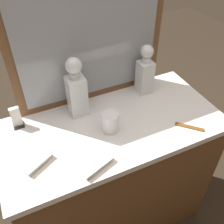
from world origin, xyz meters
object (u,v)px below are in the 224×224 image
crystal_decanter_left (145,74)px  crystal_tumbler_left (110,123)px  silver_brush_center (37,162)px  tortoiseshell_comb (190,127)px  crystal_decanter_far_right (77,92)px  silver_brush_right (97,165)px  napkin_holder (17,119)px

crystal_decanter_left → crystal_tumbler_left: crystal_decanter_left is taller
silver_brush_center → crystal_decanter_left: bearing=21.3°
silver_brush_center → tortoiseshell_comb: bearing=-7.5°
crystal_decanter_left → tortoiseshell_comb: size_ratio=2.49×
crystal_tumbler_left → silver_brush_center: 0.36m
crystal_tumbler_left → crystal_decanter_left: bearing=33.8°
crystal_decanter_far_right → silver_brush_center: bearing=-138.0°
crystal_decanter_far_right → crystal_decanter_left: crystal_decanter_far_right is taller
crystal_decanter_far_right → silver_brush_right: 0.38m
crystal_decanter_left → silver_brush_right: bearing=-139.5°
crystal_decanter_far_right → silver_brush_center: crystal_decanter_far_right is taller
crystal_decanter_left → silver_brush_right: (-0.44, -0.37, -0.10)m
crystal_decanter_far_right → napkin_holder: (-0.29, 0.03, -0.08)m
silver_brush_center → tortoiseshell_comb: (0.71, -0.09, -0.01)m
silver_brush_center → silver_brush_right: (0.22, -0.12, -0.00)m
crystal_decanter_far_right → crystal_decanter_left: bearing=2.4°
tortoiseshell_comb → silver_brush_right: bearing=-176.9°
silver_brush_right → napkin_holder: (-0.24, 0.39, 0.03)m
crystal_decanter_left → napkin_holder: size_ratio=2.52×
crystal_decanter_far_right → silver_brush_center: 0.37m
silver_brush_center → napkin_holder: 0.27m
crystal_decanter_left → silver_brush_right: size_ratio=1.74×
silver_brush_right → napkin_holder: size_ratio=1.45×
silver_brush_right → tortoiseshell_comb: size_ratio=1.43×
tortoiseshell_comb → napkin_holder: size_ratio=1.01×
silver_brush_center → silver_brush_right: same height
crystal_decanter_far_right → silver_brush_right: crystal_decanter_far_right is taller
crystal_decanter_far_right → napkin_holder: bearing=174.6°
tortoiseshell_comb → crystal_tumbler_left: bearing=156.7°
crystal_tumbler_left → tortoiseshell_comb: 0.38m
crystal_tumbler_left → silver_brush_right: 0.23m
silver_brush_center → tortoiseshell_comb: 0.71m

